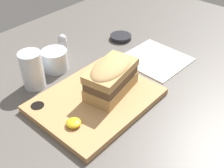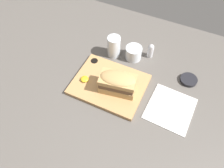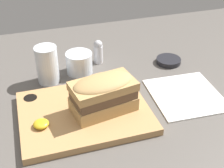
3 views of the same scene
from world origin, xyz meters
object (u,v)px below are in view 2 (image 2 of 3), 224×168
(wine_glass, at_px, (134,53))
(condiment_dish, at_px, (189,80))
(salt_shaker, at_px, (151,51))
(napkin, at_px, (170,108))
(serving_board, at_px, (109,84))
(sandwich, at_px, (118,82))
(water_glass, at_px, (114,48))

(wine_glass, relative_size, condiment_dish, 1.01)
(salt_shaker, bearing_deg, napkin, -54.19)
(serving_board, xyz_separation_m, condiment_dish, (0.32, 0.18, -0.00))
(sandwich, height_order, water_glass, sandwich)
(salt_shaker, bearing_deg, condiment_dish, -18.53)
(salt_shaker, bearing_deg, water_glass, -158.37)
(water_glass, distance_m, wine_glass, 0.10)
(sandwich, xyz_separation_m, wine_glass, (-0.01, 0.22, -0.04))
(napkin, bearing_deg, salt_shaker, 125.81)
(wine_glass, relative_size, salt_shaker, 1.03)
(wine_glass, xyz_separation_m, salt_shaker, (0.07, 0.04, 0.01))
(condiment_dish, bearing_deg, napkin, -100.66)
(wine_glass, height_order, condiment_dish, wine_glass)
(water_glass, height_order, salt_shaker, water_glass)
(water_glass, bearing_deg, napkin, -27.79)
(water_glass, height_order, condiment_dish, water_glass)
(sandwich, distance_m, water_glass, 0.23)
(serving_board, height_order, wine_glass, wine_glass)
(water_glass, relative_size, napkin, 0.55)
(salt_shaker, distance_m, condiment_dish, 0.23)
(serving_board, bearing_deg, napkin, 0.19)
(wine_glass, distance_m, napkin, 0.33)
(serving_board, bearing_deg, wine_glass, 80.62)
(serving_board, height_order, water_glass, water_glass)
(napkin, bearing_deg, serving_board, -179.81)
(napkin, xyz_separation_m, salt_shaker, (-0.18, 0.25, 0.04))
(sandwich, height_order, wine_glass, sandwich)
(wine_glass, height_order, napkin, wine_glass)
(sandwich, xyz_separation_m, napkin, (0.24, 0.02, -0.07))
(serving_board, height_order, condiment_dish, serving_board)
(serving_board, bearing_deg, sandwich, -16.59)
(sandwich, distance_m, napkin, 0.25)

